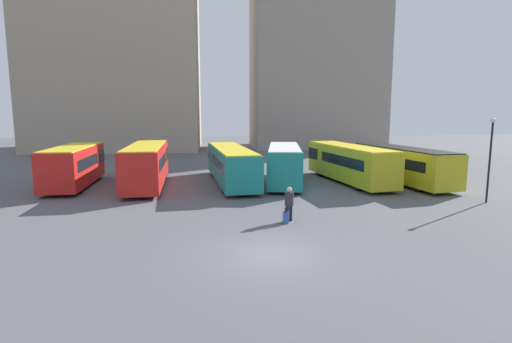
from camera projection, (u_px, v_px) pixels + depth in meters
ground_plane at (270, 255)px, 15.95m from camera, size 160.00×160.00×0.00m
building_block_left at (118, 35)px, 60.74m from camera, size 24.07×17.80×34.65m
building_block_right at (315, 37)px, 63.95m from camera, size 20.07×13.90×35.27m
bus_0 at (74, 165)px, 30.45m from camera, size 3.04×9.22×3.08m
bus_1 at (147, 164)px, 30.64m from camera, size 3.20×11.09×3.18m
bus_2 at (231, 164)px, 31.97m from camera, size 3.80×12.51×2.86m
bus_3 at (284, 163)px, 31.58m from camera, size 3.99×9.66×3.00m
bus_4 at (349, 162)px, 32.39m from camera, size 4.10×11.46×2.98m
bus_5 at (401, 163)px, 32.03m from camera, size 4.40×11.17×2.88m
traveler at (289, 201)px, 20.77m from camera, size 0.48×0.48×1.81m
suitcase at (286, 217)px, 20.42m from camera, size 0.27×0.31×0.87m
lamp_post_0 at (490, 153)px, 24.75m from camera, size 0.28×0.28×5.29m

